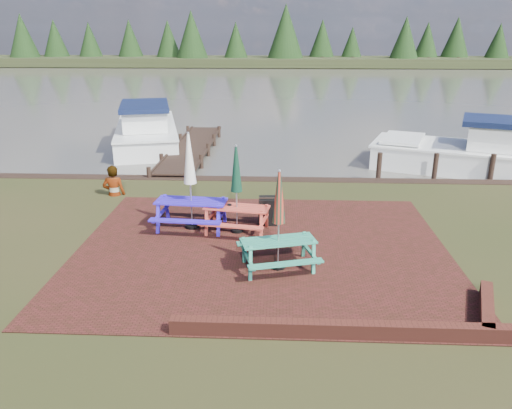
{
  "coord_description": "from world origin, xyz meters",
  "views": [
    {
      "loc": [
        0.37,
        -10.11,
        5.11
      ],
      "look_at": [
        -0.17,
        1.47,
        1.0
      ],
      "focal_mm": 35.0,
      "sensor_mm": 36.0,
      "label": 1
    }
  ],
  "objects_px": {
    "picnic_table_teal": "(278,236)",
    "chalkboard": "(268,212)",
    "boat_near": "(492,156)",
    "picnic_table_blue": "(191,196)",
    "jetty": "(191,148)",
    "person": "(112,166)",
    "picnic_table_red": "(237,203)",
    "boat_jetty": "(147,131)"
  },
  "relations": [
    {
      "from": "jetty",
      "to": "person",
      "type": "relative_size",
      "value": 4.62
    },
    {
      "from": "picnic_table_teal",
      "to": "chalkboard",
      "type": "bearing_deg",
      "value": 80.87
    },
    {
      "from": "picnic_table_red",
      "to": "boat_near",
      "type": "bearing_deg",
      "value": 45.94
    },
    {
      "from": "picnic_table_red",
      "to": "boat_jetty",
      "type": "relative_size",
      "value": 0.28
    },
    {
      "from": "picnic_table_blue",
      "to": "person",
      "type": "distance_m",
      "value": 4.01
    },
    {
      "from": "jetty",
      "to": "boat_jetty",
      "type": "distance_m",
      "value": 3.09
    },
    {
      "from": "jetty",
      "to": "picnic_table_red",
      "type": "bearing_deg",
      "value": -73.07
    },
    {
      "from": "boat_jetty",
      "to": "boat_near",
      "type": "height_order",
      "value": "boat_near"
    },
    {
      "from": "picnic_table_red",
      "to": "person",
      "type": "distance_m",
      "value": 5.12
    },
    {
      "from": "picnic_table_teal",
      "to": "person",
      "type": "bearing_deg",
      "value": 121.43
    },
    {
      "from": "picnic_table_blue",
      "to": "boat_near",
      "type": "relative_size",
      "value": 0.29
    },
    {
      "from": "picnic_table_red",
      "to": "boat_near",
      "type": "xyz_separation_m",
      "value": [
        9.25,
        6.85,
        -0.33
      ]
    },
    {
      "from": "chalkboard",
      "to": "jetty",
      "type": "bearing_deg",
      "value": 108.95
    },
    {
      "from": "picnic_table_teal",
      "to": "boat_near",
      "type": "xyz_separation_m",
      "value": [
        8.16,
        8.93,
        -0.31
      ]
    },
    {
      "from": "chalkboard",
      "to": "person",
      "type": "xyz_separation_m",
      "value": [
        -5.04,
        2.43,
        0.56
      ]
    },
    {
      "from": "boat_near",
      "to": "chalkboard",
      "type": "bearing_deg",
      "value": 147.67
    },
    {
      "from": "jetty",
      "to": "boat_near",
      "type": "bearing_deg",
      "value": -11.01
    },
    {
      "from": "boat_near",
      "to": "picnic_table_blue",
      "type": "bearing_deg",
      "value": 142.82
    },
    {
      "from": "boat_jetty",
      "to": "person",
      "type": "xyz_separation_m",
      "value": [
        1.01,
        -8.16,
        0.5
      ]
    },
    {
      "from": "picnic_table_teal",
      "to": "picnic_table_red",
      "type": "distance_m",
      "value": 2.35
    },
    {
      "from": "picnic_table_teal",
      "to": "jetty",
      "type": "height_order",
      "value": "picnic_table_teal"
    },
    {
      "from": "chalkboard",
      "to": "picnic_table_red",
      "type": "bearing_deg",
      "value": -154.16
    },
    {
      "from": "chalkboard",
      "to": "person",
      "type": "bearing_deg",
      "value": 150.72
    },
    {
      "from": "picnic_table_blue",
      "to": "chalkboard",
      "type": "xyz_separation_m",
      "value": [
        2.05,
        0.23,
        -0.49
      ]
    },
    {
      "from": "picnic_table_red",
      "to": "boat_jetty",
      "type": "height_order",
      "value": "picnic_table_red"
    },
    {
      "from": "picnic_table_teal",
      "to": "picnic_table_red",
      "type": "xyz_separation_m",
      "value": [
        -1.1,
        2.08,
        0.02
      ]
    },
    {
      "from": "picnic_table_red",
      "to": "jetty",
      "type": "distance_m",
      "value": 9.63
    },
    {
      "from": "boat_jetty",
      "to": "picnic_table_teal",
      "type": "bearing_deg",
      "value": -78.36
    },
    {
      "from": "picnic_table_teal",
      "to": "boat_near",
      "type": "height_order",
      "value": "picnic_table_teal"
    },
    {
      "from": "chalkboard",
      "to": "boat_near",
      "type": "height_order",
      "value": "boat_near"
    },
    {
      "from": "chalkboard",
      "to": "picnic_table_teal",
      "type": "bearing_deg",
      "value": -87.09
    },
    {
      "from": "picnic_table_teal",
      "to": "picnic_table_blue",
      "type": "height_order",
      "value": "picnic_table_blue"
    },
    {
      "from": "picnic_table_red",
      "to": "chalkboard",
      "type": "bearing_deg",
      "value": 38.78
    },
    {
      "from": "picnic_table_blue",
      "to": "picnic_table_red",
      "type": "bearing_deg",
      "value": -5.57
    },
    {
      "from": "boat_near",
      "to": "picnic_table_red",
      "type": "bearing_deg",
      "value": 147.04
    },
    {
      "from": "picnic_table_red",
      "to": "person",
      "type": "relative_size",
      "value": 1.19
    },
    {
      "from": "picnic_table_teal",
      "to": "chalkboard",
      "type": "xyz_separation_m",
      "value": [
        -0.28,
        2.54,
        -0.38
      ]
    },
    {
      "from": "chalkboard",
      "to": "jetty",
      "type": "xyz_separation_m",
      "value": [
        -3.61,
        8.74,
        -0.31
      ]
    },
    {
      "from": "jetty",
      "to": "boat_jetty",
      "type": "xyz_separation_m",
      "value": [
        -2.44,
        1.86,
        0.36
      ]
    },
    {
      "from": "picnic_table_red",
      "to": "boat_near",
      "type": "height_order",
      "value": "picnic_table_red"
    },
    {
      "from": "picnic_table_blue",
      "to": "boat_near",
      "type": "height_order",
      "value": "picnic_table_blue"
    },
    {
      "from": "jetty",
      "to": "picnic_table_blue",
      "type": "bearing_deg",
      "value": -80.12
    }
  ]
}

